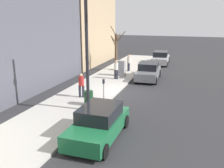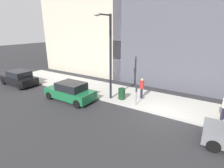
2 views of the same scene
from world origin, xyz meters
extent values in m
plane|color=#2B2B2D|center=(0.00, 0.00, 0.00)|extent=(120.00, 120.00, 0.00)
cube|color=#B2AFA8|center=(2.00, 0.00, 0.07)|extent=(4.00, 36.00, 0.15)
cylinder|color=black|center=(-2.20, -3.20, 0.32)|extent=(0.25, 0.65, 0.64)
cylinder|color=black|center=(-0.50, -3.14, 0.32)|extent=(0.25, 0.65, 0.64)
cube|color=#196038|center=(-1.21, 7.22, 0.57)|extent=(1.81, 4.20, 0.70)
cube|color=black|center=(-1.21, 7.02, 1.22)|extent=(1.60, 2.20, 0.60)
cylinder|color=black|center=(-2.06, 8.77, 0.32)|extent=(0.22, 0.64, 0.64)
cylinder|color=black|center=(-0.36, 8.77, 0.32)|extent=(0.22, 0.64, 0.64)
cylinder|color=black|center=(-2.07, 5.67, 0.32)|extent=(0.22, 0.64, 0.64)
cylinder|color=black|center=(-0.37, 5.67, 0.32)|extent=(0.22, 0.64, 0.64)
cube|color=black|center=(-1.15, 14.57, 0.57)|extent=(1.90, 4.24, 0.70)
cube|color=black|center=(-1.15, 14.37, 1.22)|extent=(1.65, 2.24, 0.60)
cylinder|color=black|center=(-1.96, 16.14, 0.32)|extent=(0.24, 0.65, 0.64)
cylinder|color=black|center=(-0.26, 16.10, 0.32)|extent=(0.24, 0.65, 0.64)
cylinder|color=black|center=(-2.04, 13.04, 0.32)|extent=(0.24, 0.65, 0.64)
cylinder|color=black|center=(-0.34, 13.00, 0.32)|extent=(0.24, 0.65, 0.64)
cylinder|color=slate|center=(0.45, 2.06, 0.68)|extent=(0.07, 0.07, 1.05)
cube|color=#2D333D|center=(0.45, 2.06, 1.35)|extent=(0.14, 0.10, 0.30)
cylinder|color=black|center=(0.55, 4.38, 3.40)|extent=(0.18, 0.18, 6.50)
cylinder|color=black|center=(-0.25, 4.38, 6.55)|extent=(1.60, 0.10, 0.10)
ellipsoid|color=beige|center=(-1.05, 4.38, 6.50)|extent=(0.56, 0.32, 0.20)
cylinder|color=#14381E|center=(0.90, 3.54, 0.60)|extent=(0.56, 0.56, 0.90)
cylinder|color=#1E1E2D|center=(1.25, -3.47, 0.56)|extent=(0.16, 0.16, 0.82)
cylinder|color=#1E1E2D|center=(1.47, -3.57, 0.56)|extent=(0.16, 0.16, 0.82)
cylinder|color=#1E1E2D|center=(2.10, 2.31, 0.56)|extent=(0.16, 0.16, 0.82)
cylinder|color=#1E1E2D|center=(1.86, 2.25, 0.56)|extent=(0.16, 0.16, 0.82)
cylinder|color=#A52323|center=(1.98, 2.28, 1.28)|extent=(0.36, 0.36, 0.62)
sphere|color=tan|center=(1.98, 2.28, 1.70)|extent=(0.22, 0.22, 0.22)
camera|label=1|loc=(-5.18, 17.03, 5.45)|focal=40.00mm
camera|label=2|loc=(-10.71, -2.83, 5.70)|focal=28.00mm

